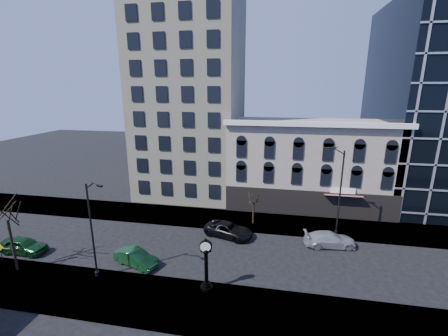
% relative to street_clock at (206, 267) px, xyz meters
% --- Properties ---
extents(ground, '(160.00, 160.00, 0.00)m').
position_rel_street_clock_xyz_m(ground, '(-2.37, 6.00, -2.24)').
color(ground, black).
rests_on(ground, ground).
extents(sidewalk_far, '(160.00, 6.00, 0.12)m').
position_rel_street_clock_xyz_m(sidewalk_far, '(-2.37, 14.00, -2.18)').
color(sidewalk_far, '#9B968D').
rests_on(sidewalk_far, ground).
extents(sidewalk_near, '(160.00, 6.00, 0.12)m').
position_rel_street_clock_xyz_m(sidewalk_near, '(-2.37, -2.00, -2.18)').
color(sidewalk_near, '#9B968D').
rests_on(sidewalk_near, ground).
extents(cream_tower, '(15.90, 15.40, 42.50)m').
position_rel_street_clock_xyz_m(cream_tower, '(-8.48, 24.88, 17.08)').
color(cream_tower, beige).
rests_on(cream_tower, ground).
extents(victorian_row, '(22.60, 11.19, 12.50)m').
position_rel_street_clock_xyz_m(victorian_row, '(9.63, 21.89, 3.75)').
color(victorian_row, '#A09383').
rests_on(victorian_row, ground).
extents(street_clock, '(1.07, 1.07, 4.70)m').
position_rel_street_clock_xyz_m(street_clock, '(0.00, 0.00, 0.00)').
color(street_clock, black).
rests_on(street_clock, sidewalk_near).
extents(street_lamp_near, '(2.26, 1.15, 9.22)m').
position_rel_street_clock_xyz_m(street_lamp_near, '(-9.51, -0.26, 4.84)').
color(street_lamp_near, black).
rests_on(street_lamp_near, sidewalk_near).
extents(street_lamp_far, '(2.70, 0.49, 10.43)m').
position_rel_street_clock_xyz_m(street_lamp_far, '(11.60, 12.22, 5.75)').
color(street_lamp_far, black).
rests_on(street_lamp_far, sidewalk_far).
extents(bare_tree_near, '(4.70, 4.70, 8.07)m').
position_rel_street_clock_xyz_m(bare_tree_near, '(-18.03, -0.49, 3.98)').
color(bare_tree_near, black).
rests_on(bare_tree_near, sidewalk_near).
extents(bare_tree_far, '(2.69, 2.69, 4.62)m').
position_rel_street_clock_xyz_m(bare_tree_far, '(2.69, 13.39, 1.36)').
color(bare_tree_far, black).
rests_on(bare_tree_far, sidewalk_far).
extents(warning_sign, '(0.79, 0.07, 2.41)m').
position_rel_street_clock_xyz_m(warning_sign, '(-19.76, -0.27, -0.46)').
color(warning_sign, black).
rests_on(warning_sign, sidewalk_near).
extents(car_near_a, '(4.87, 2.00, 1.65)m').
position_rel_street_clock_xyz_m(car_near_a, '(-19.96, 2.34, -1.42)').
color(car_near_a, '#143F1E').
rests_on(car_near_a, ground).
extents(car_near_b, '(4.82, 2.95, 1.50)m').
position_rel_street_clock_xyz_m(car_near_b, '(-7.56, 2.42, -1.49)').
color(car_near_b, '#143F1E').
rests_on(car_near_b, ground).
extents(car_far_a, '(6.12, 4.10, 1.56)m').
position_rel_street_clock_xyz_m(car_far_a, '(0.23, 9.71, -1.46)').
color(car_far_a, black).
rests_on(car_far_a, ground).
extents(car_far_b, '(5.66, 2.91, 1.57)m').
position_rel_street_clock_xyz_m(car_far_b, '(11.27, 9.48, -1.46)').
color(car_far_b, '#A5A8AD').
rests_on(car_far_b, ground).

